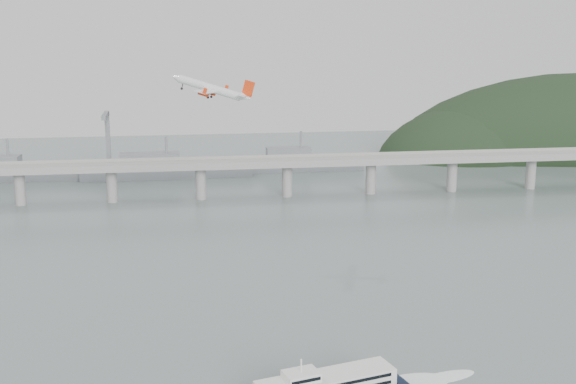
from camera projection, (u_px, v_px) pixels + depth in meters
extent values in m
plane|color=slate|center=(311.00, 335.00, 254.01)|extent=(900.00, 900.00, 0.00)
cube|color=gray|center=(253.00, 163.00, 442.58)|extent=(800.00, 22.00, 2.20)
cube|color=gray|center=(254.00, 163.00, 432.00)|extent=(800.00, 0.60, 1.80)
cube|color=gray|center=(251.00, 157.00, 452.27)|extent=(800.00, 0.60, 1.80)
cylinder|color=gray|center=(20.00, 188.00, 427.13)|extent=(6.00, 6.00, 21.00)
cylinder|color=gray|center=(112.00, 185.00, 433.98)|extent=(6.00, 6.00, 21.00)
cylinder|color=gray|center=(201.00, 183.00, 440.82)|extent=(6.00, 6.00, 21.00)
cylinder|color=gray|center=(287.00, 180.00, 447.66)|extent=(6.00, 6.00, 21.00)
cylinder|color=gray|center=(371.00, 178.00, 454.51)|extent=(6.00, 6.00, 21.00)
cylinder|color=gray|center=(452.00, 175.00, 461.35)|extent=(6.00, 6.00, 21.00)
cylinder|color=gray|center=(531.00, 173.00, 468.19)|extent=(6.00, 6.00, 21.00)
ellipsoid|color=black|center=(574.00, 171.00, 613.48)|extent=(320.00, 150.00, 156.00)
ellipsoid|color=black|center=(465.00, 170.00, 589.49)|extent=(140.00, 110.00, 96.00)
cube|color=slate|center=(10.00, 174.00, 493.18)|extent=(95.67, 20.15, 8.00)
cylinder|color=slate|center=(8.00, 149.00, 489.61)|extent=(1.60, 1.60, 14.00)
cube|color=slate|center=(167.00, 171.00, 502.04)|extent=(110.55, 21.43, 8.00)
cube|color=slate|center=(150.00, 160.00, 498.75)|extent=(39.01, 16.73, 8.00)
cylinder|color=slate|center=(166.00, 147.00, 498.47)|extent=(1.60, 1.60, 14.00)
cube|color=slate|center=(301.00, 165.00, 524.01)|extent=(85.00, 13.60, 8.00)
cube|color=slate|center=(288.00, 153.00, 521.06)|extent=(29.75, 11.90, 8.00)
cylinder|color=slate|center=(301.00, 141.00, 520.44)|extent=(1.60, 1.60, 14.00)
cube|color=slate|center=(108.00, 140.00, 526.78)|extent=(3.00, 3.00, 40.00)
cube|color=slate|center=(105.00, 116.00, 513.11)|extent=(3.00, 28.00, 3.00)
cube|color=white|center=(326.00, 383.00, 207.83)|extent=(39.88, 19.11, 4.62)
cube|color=black|center=(319.00, 372.00, 211.74)|extent=(33.93, 9.36, 0.92)
cube|color=black|center=(319.00, 379.00, 212.24)|extent=(33.93, 9.36, 0.92)
cube|color=white|center=(301.00, 376.00, 204.20)|extent=(10.62, 8.67, 2.40)
cube|color=black|center=(306.00, 381.00, 201.26)|extent=(8.05, 2.29, 0.92)
cylinder|color=white|center=(301.00, 366.00, 203.54)|extent=(0.57, 0.57, 3.70)
ellipsoid|color=white|center=(445.00, 377.00, 224.12)|extent=(21.01, 11.66, 0.18)
cylinder|color=silver|center=(210.00, 88.00, 315.56)|extent=(25.92, 13.33, 10.41)
cone|color=silver|center=(175.00, 77.00, 317.48)|extent=(5.55, 4.88, 4.36)
cone|color=silver|center=(246.00, 98.00, 313.48)|extent=(6.24, 4.88, 4.61)
cube|color=silver|center=(211.00, 91.00, 315.65)|extent=(14.76, 32.20, 3.22)
cube|color=silver|center=(244.00, 95.00, 313.46)|extent=(6.48, 11.81, 1.61)
cube|color=red|center=(248.00, 88.00, 312.66)|extent=(5.66, 1.93, 7.12)
cylinder|color=red|center=(211.00, 92.00, 321.19)|extent=(4.94, 3.70, 3.20)
cylinder|color=black|center=(206.00, 91.00, 321.44)|extent=(1.59, 2.31, 2.21)
cube|color=silver|center=(211.00, 90.00, 320.98)|extent=(2.55, 1.03, 1.74)
cylinder|color=red|center=(204.00, 93.00, 311.04)|extent=(4.94, 3.70, 3.20)
cylinder|color=black|center=(199.00, 92.00, 311.29)|extent=(1.59, 2.31, 2.21)
cube|color=silver|center=(204.00, 91.00, 310.84)|extent=(2.55, 1.03, 1.74)
cylinder|color=black|center=(212.00, 94.00, 318.42)|extent=(1.03, 0.52, 2.31)
cylinder|color=black|center=(211.00, 97.00, 318.64)|extent=(1.35, 0.74, 1.31)
cylinder|color=black|center=(209.00, 95.00, 313.62)|extent=(1.03, 0.52, 2.31)
cylinder|color=black|center=(208.00, 97.00, 313.85)|extent=(1.35, 0.74, 1.31)
cylinder|color=black|center=(182.00, 86.00, 317.58)|extent=(1.03, 0.52, 2.31)
cylinder|color=black|center=(182.00, 89.00, 317.80)|extent=(1.35, 0.74, 1.31)
cube|color=red|center=(227.00, 88.00, 330.84)|extent=(2.06, 0.76, 2.62)
cube|color=red|center=(205.00, 91.00, 299.48)|extent=(2.06, 0.76, 2.62)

